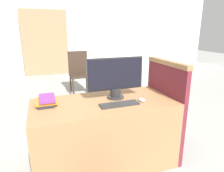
% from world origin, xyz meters
% --- Properties ---
extents(wall_back, '(12.00, 0.06, 2.80)m').
position_xyz_m(wall_back, '(0.00, 5.64, 1.40)').
color(wall_back, white).
rests_on(wall_back, ground_plane).
extents(desk, '(1.44, 0.70, 0.73)m').
position_xyz_m(desk, '(0.00, 0.35, 0.36)').
color(desk, '#9E7047').
rests_on(desk, ground_plane).
extents(carrel_divider, '(0.07, 0.72, 1.11)m').
position_xyz_m(carrel_divider, '(0.75, 0.36, 0.57)').
color(carrel_divider, maroon).
rests_on(carrel_divider, ground_plane).
extents(monitor, '(0.62, 0.18, 0.44)m').
position_xyz_m(monitor, '(0.16, 0.42, 0.95)').
color(monitor, '#282828').
rests_on(monitor, desk).
extents(keyboard, '(0.39, 0.12, 0.02)m').
position_xyz_m(keyboard, '(0.12, 0.21, 0.74)').
color(keyboard, '#2D2D2D').
rests_on(keyboard, desk).
extents(mouse, '(0.06, 0.09, 0.03)m').
position_xyz_m(mouse, '(0.38, 0.23, 0.74)').
color(mouse, silver).
rests_on(mouse, desk).
extents(book_stack, '(0.20, 0.26, 0.08)m').
position_xyz_m(book_stack, '(-0.55, 0.46, 0.77)').
color(book_stack, '#232328').
rests_on(book_stack, desk).
extents(far_chair, '(0.44, 0.44, 0.96)m').
position_xyz_m(far_chair, '(0.24, 2.99, 0.53)').
color(far_chair, '#38281E').
rests_on(far_chair, ground_plane).
extents(bookshelf_far, '(1.39, 0.32, 2.03)m').
position_xyz_m(bookshelf_far, '(-0.38, 5.40, 1.02)').
color(bookshelf_far, '#9E7A56').
rests_on(bookshelf_far, ground_plane).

